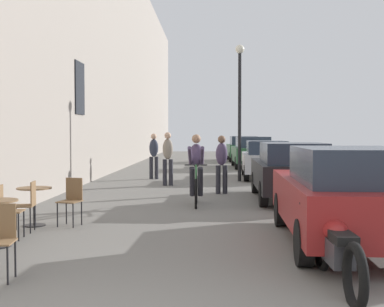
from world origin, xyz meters
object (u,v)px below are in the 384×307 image
object	(u,v)px
pedestrian_far	(154,153)
cafe_chair_far_toward_wall	(72,198)
parked_car_second	(290,170)
cafe_chair_far_toward_street	(27,203)
parked_car_third	(265,159)
pedestrian_near	(222,161)
parked_car_nearest	(344,194)
cafe_chair_mid_toward_street	(6,208)
cafe_table_far	(34,198)
cyclist_on_bicycle	(196,171)
parked_car_fifth	(243,148)
parked_car_fourth	(252,152)
parked_motorcycle	(337,250)
pedestrian_mid	(168,155)
street_lamp	(240,95)

from	to	relation	value
pedestrian_far	cafe_chair_far_toward_wall	bearing A→B (deg)	-92.96
parked_car_second	cafe_chair_far_toward_wall	bearing A→B (deg)	-141.38
cafe_chair_far_toward_street	parked_car_third	size ratio (longest dim) A/B	0.22
cafe_chair_far_toward_street	pedestrian_near	distance (m)	6.71
pedestrian_far	parked_car_second	distance (m)	7.20
pedestrian_near	parked_car_second	distance (m)	2.17
parked_car_nearest	parked_car_second	world-z (taller)	parked_car_nearest
cafe_chair_mid_toward_street	cafe_table_far	world-z (taller)	cafe_chair_mid_toward_street
cafe_chair_far_toward_street	pedestrian_far	distance (m)	10.31
cafe_chair_far_toward_wall	parked_car_second	xyz separation A→B (m)	(4.69, 3.75, 0.26)
cyclist_on_bicycle	parked_car_second	world-z (taller)	cyclist_on_bicycle
parked_car_nearest	parked_car_fifth	xyz separation A→B (m)	(-0.00, 23.48, 0.01)
cafe_chair_far_toward_street	pedestrian_far	size ratio (longest dim) A/B	0.52
cafe_chair_far_toward_street	parked_car_fourth	distance (m)	17.45
cafe_chair_far_toward_wall	parked_motorcycle	distance (m)	5.42
cyclist_on_bicycle	pedestrian_near	world-z (taller)	cyclist_on_bicycle
cafe_table_far	cafe_chair_far_toward_wall	world-z (taller)	cafe_chair_far_toward_wall
cyclist_on_bicycle	cafe_chair_far_toward_street	bearing A→B (deg)	-129.37
cafe_chair_far_toward_wall	parked_car_fourth	size ratio (longest dim) A/B	0.20
cafe_chair_far_toward_street	parked_car_third	xyz separation A→B (m)	(5.35, 10.61, 0.23)
parked_car_fourth	parked_car_fifth	bearing A→B (deg)	90.53
cafe_chair_far_toward_wall	pedestrian_near	world-z (taller)	pedestrian_near
cafe_chair_mid_toward_street	parked_car_fifth	bearing A→B (deg)	76.91
cafe_chair_far_toward_street	pedestrian_far	xyz separation A→B (m)	(1.10, 10.24, 0.45)
cafe_chair_far_toward_wall	parked_car_fourth	distance (m)	16.66
pedestrian_mid	parked_motorcycle	world-z (taller)	pedestrian_mid
parked_car_second	parked_car_third	size ratio (longest dim) A/B	1.03
pedestrian_mid	cafe_table_far	bearing A→B (deg)	-104.59
cafe_chair_far_toward_street	pedestrian_mid	world-z (taller)	pedestrian_mid
cafe_chair_far_toward_street	cafe_chair_far_toward_wall	bearing A→B (deg)	46.62
street_lamp	cyclist_on_bicycle	bearing A→B (deg)	-103.36
parked_car_third	parked_car_fifth	distance (m)	11.98
cyclist_on_bicycle	pedestrian_near	size ratio (longest dim) A/B	1.05
pedestrian_near	parked_car_third	xyz separation A→B (m)	(1.80, 4.94, -0.19)
cafe_chair_mid_toward_street	parked_car_fourth	xyz separation A→B (m)	(5.46, 17.25, 0.29)
cyclist_on_bicycle	parked_motorcycle	size ratio (longest dim) A/B	0.82
parked_car_fourth	parked_motorcycle	xyz separation A→B (m)	(-0.68, -19.57, -0.40)
cafe_chair_far_toward_street	pedestrian_far	world-z (taller)	pedestrian_far
street_lamp	parked_car_third	world-z (taller)	street_lamp
cafe_chair_far_toward_wall	cyclist_on_bicycle	distance (m)	3.68
pedestrian_near	pedestrian_mid	world-z (taller)	pedestrian_mid
cafe_chair_far_toward_wall	pedestrian_near	xyz separation A→B (m)	(2.95, 5.03, 0.42)
parked_car_third	parked_car_fourth	size ratio (longest dim) A/B	0.94
cafe_chair_far_toward_street	parked_motorcycle	bearing A→B (deg)	-32.43
pedestrian_mid	street_lamp	bearing A→B (deg)	32.27
street_lamp	parked_car_nearest	world-z (taller)	street_lamp
parked_motorcycle	cafe_chair_mid_toward_street	bearing A→B (deg)	154.03
street_lamp	parked_car_fifth	world-z (taller)	street_lamp
cafe_chair_far_toward_street	pedestrian_near	world-z (taller)	pedestrian_near
parked_motorcycle	parked_car_second	bearing A→B (deg)	84.99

